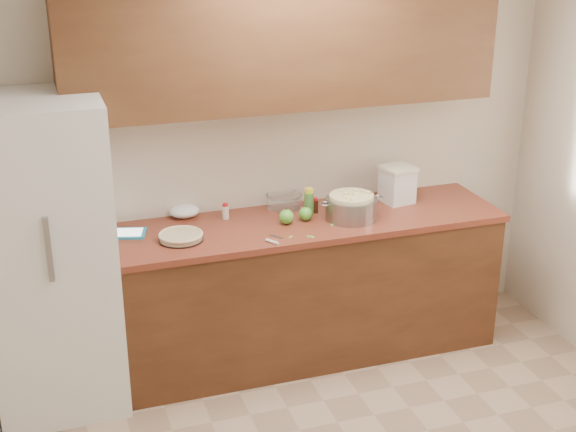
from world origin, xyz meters
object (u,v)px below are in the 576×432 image
object	(u,v)px
pie	(181,236)
tablet	(127,233)
flour_canister	(397,184)
colander	(351,207)

from	to	relation	value
pie	tablet	distance (m)	0.34
tablet	flour_canister	bearing A→B (deg)	15.81
flour_canister	tablet	bearing A→B (deg)	-179.86
colander	tablet	world-z (taller)	colander
pie	flour_canister	xyz separation A→B (m)	(1.46, 0.18, 0.10)
tablet	pie	bearing A→B (deg)	-16.56
flour_canister	tablet	world-z (taller)	flour_canister
colander	tablet	size ratio (longest dim) A/B	1.68
pie	colander	xyz separation A→B (m)	(1.06, 0.00, 0.05)
pie	colander	distance (m)	1.06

